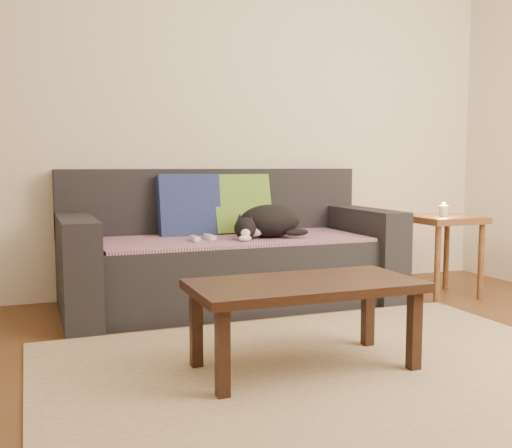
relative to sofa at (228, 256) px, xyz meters
name	(u,v)px	position (x,y,z in m)	size (l,w,h in m)	color
ground	(350,385)	(0.00, -1.57, -0.31)	(4.50, 4.50, 0.00)	brown
back_wall	(208,107)	(0.00, 0.43, 0.99)	(4.50, 0.04, 2.60)	beige
sofa	(228,256)	(0.00, 0.00, 0.00)	(2.10, 0.94, 0.87)	#232328
throw_blanket	(233,239)	(0.00, -0.09, 0.12)	(1.66, 0.74, 0.02)	#49294E
cushion_navy	(189,206)	(-0.21, 0.17, 0.32)	(0.41, 0.10, 0.41)	#112449
cushion_green	(241,204)	(0.15, 0.17, 0.32)	(0.40, 0.10, 0.40)	#0D5734
cat	(268,222)	(0.21, -0.17, 0.23)	(0.50, 0.37, 0.21)	black
wii_remote_a	(210,237)	(-0.17, -0.14, 0.15)	(0.15, 0.04, 0.03)	white
wii_remote_b	(195,239)	(-0.27, -0.19, 0.15)	(0.15, 0.04, 0.03)	white
side_table	(443,230)	(1.43, -0.33, 0.15)	(0.44, 0.44, 0.55)	brown
candle	(444,210)	(1.43, -0.33, 0.28)	(0.06, 0.06, 0.09)	beige
rug	(332,372)	(0.00, -1.42, -0.30)	(2.50, 1.80, 0.01)	tan
coffee_table	(305,292)	(-0.10, -1.34, 0.04)	(0.99, 0.50, 0.40)	black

